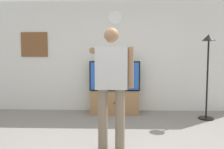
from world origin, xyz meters
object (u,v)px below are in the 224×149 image
object	(u,v)px
person_standing_nearer_lamp	(111,81)
wall_clock	(115,18)
tv_stand	(115,102)
television	(115,76)
framed_picture	(34,45)
floor_lamp	(208,59)

from	to	relation	value
person_standing_nearer_lamp	wall_clock	bearing A→B (deg)	90.06
wall_clock	person_standing_nearer_lamp	xyz separation A→B (m)	(0.00, -2.41, -1.27)
wall_clock	person_standing_nearer_lamp	distance (m)	2.72
tv_stand	wall_clock	world-z (taller)	wall_clock
television	wall_clock	world-z (taller)	wall_clock
wall_clock	framed_picture	distance (m)	2.10
wall_clock	framed_picture	xyz separation A→B (m)	(-2.00, 0.00, -0.65)
tv_stand	person_standing_nearer_lamp	size ratio (longest dim) A/B	0.63
framed_picture	wall_clock	bearing A→B (deg)	-0.14
floor_lamp	television	bearing A→B (deg)	166.89
television	framed_picture	world-z (taller)	framed_picture
floor_lamp	person_standing_nearer_lamp	xyz separation A→B (m)	(-1.99, -1.70, -0.29)
television	wall_clock	distance (m)	1.42
tv_stand	television	distance (m)	0.62
wall_clock	floor_lamp	size ratio (longest dim) A/B	0.18
wall_clock	floor_lamp	distance (m)	2.34
tv_stand	person_standing_nearer_lamp	xyz separation A→B (m)	(0.00, -2.12, 0.75)
television	framed_picture	distance (m)	2.15
wall_clock	floor_lamp	bearing A→B (deg)	-19.54
television	tv_stand	bearing A→B (deg)	-90.00
floor_lamp	person_standing_nearer_lamp	bearing A→B (deg)	-139.58
wall_clock	tv_stand	bearing A→B (deg)	-90.00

